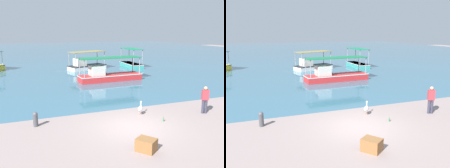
# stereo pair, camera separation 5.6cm
# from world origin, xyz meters

# --- Properties ---
(ground) EXTENTS (120.00, 120.00, 0.00)m
(ground) POSITION_xyz_m (0.00, 0.00, 0.00)
(ground) COLOR gray
(harbor_water) EXTENTS (110.00, 90.00, 0.00)m
(harbor_water) POSITION_xyz_m (0.00, 48.00, 0.00)
(harbor_water) COLOR #39677F
(harbor_water) RESTS_ON ground
(fishing_boat_far_left) EXTENTS (6.55, 2.17, 2.34)m
(fishing_boat_far_left) POSITION_xyz_m (3.07, 12.09, 0.58)
(fishing_boat_far_left) COLOR red
(fishing_boat_far_left) RESTS_ON harbor_water
(fishing_boat_near_right) EXTENTS (5.25, 3.33, 2.33)m
(fishing_boat_near_right) POSITION_xyz_m (2.87, 19.95, 0.59)
(fishing_boat_near_right) COLOR white
(fishing_boat_near_right) RESTS_ON harbor_water
(fishing_boat_far_right) EXTENTS (1.67, 4.85, 2.56)m
(fishing_boat_far_right) POSITION_xyz_m (9.36, 19.98, 0.49)
(fishing_boat_far_right) COLOR teal
(fishing_boat_far_right) RESTS_ON harbor_water
(pelican) EXTENTS (0.57, 0.71, 0.80)m
(pelican) POSITION_xyz_m (1.29, 1.65, 0.38)
(pelican) COLOR #E0997A
(pelican) RESTS_ON ground
(mooring_bollard) EXTENTS (0.27, 0.27, 0.80)m
(mooring_bollard) POSITION_xyz_m (-4.77, 1.94, 0.43)
(mooring_bollard) COLOR #47474C
(mooring_bollard) RESTS_ON ground
(fisherman_standing) EXTENTS (0.45, 0.34, 1.69)m
(fisherman_standing) POSITION_xyz_m (5.04, 0.44, 0.91)
(fisherman_standing) COLOR #363547
(fisherman_standing) RESTS_ON ground
(cargo_crate) EXTENTS (0.97, 1.01, 0.54)m
(cargo_crate) POSITION_xyz_m (-0.65, -2.61, 0.27)
(cargo_crate) COLOR brown
(cargo_crate) RESTS_ON ground
(glass_bottle) EXTENTS (0.07, 0.07, 0.27)m
(glass_bottle) POSITION_xyz_m (1.94, 0.13, 0.11)
(glass_bottle) COLOR #3F7F4C
(glass_bottle) RESTS_ON ground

